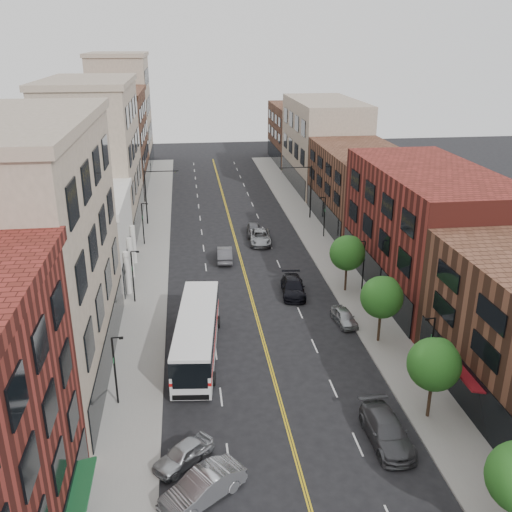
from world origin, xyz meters
name	(u,v)px	position (x,y,z in m)	size (l,w,h in m)	color
ground	(300,473)	(0.00, 0.00, 0.00)	(220.00, 220.00, 0.00)	black
sidewalk_left	(151,259)	(-10.00, 35.00, 0.07)	(4.00, 110.00, 0.15)	gray
sidewalk_right	(325,251)	(10.00, 35.00, 0.07)	(4.00, 110.00, 0.15)	gray
bldg_l_tanoffice	(26,259)	(-17.00, 13.00, 9.00)	(10.00, 22.00, 18.00)	gray
bldg_l_white	(77,241)	(-17.00, 31.00, 4.00)	(10.00, 14.00, 8.00)	silver
bldg_l_far_a	(95,159)	(-17.00, 48.00, 9.00)	(10.00, 20.00, 18.00)	gray
bldg_l_far_b	(113,143)	(-17.00, 68.00, 7.50)	(10.00, 20.00, 15.00)	brown
bldg_l_far_c	(122,113)	(-17.00, 86.00, 10.00)	(10.00, 16.00, 20.00)	gray
bldg_r_mid	(426,230)	(17.00, 24.00, 6.00)	(10.00, 22.00, 12.00)	maroon
bldg_r_far_a	(361,187)	(17.00, 45.00, 5.00)	(10.00, 20.00, 10.00)	brown
bldg_r_far_b	(324,144)	(17.00, 66.00, 7.00)	(10.00, 22.00, 14.00)	gray
bldg_r_far_c	(299,134)	(17.00, 86.00, 5.50)	(10.00, 18.00, 11.00)	brown
tree_r_1	(435,362)	(9.39, 4.07, 4.13)	(3.40, 3.40, 5.59)	black
tree_r_2	(383,296)	(9.39, 14.07, 4.13)	(3.40, 3.40, 5.59)	black
tree_r_3	(348,252)	(9.39, 24.07, 4.13)	(3.40, 3.40, 5.59)	black
lamp_l_1	(115,367)	(-10.95, 8.00, 2.97)	(0.81, 0.55, 5.05)	black
lamp_l_2	(133,274)	(-10.95, 24.00, 2.97)	(0.81, 0.55, 5.05)	black
lamp_l_3	(143,221)	(-10.95, 40.00, 2.97)	(0.81, 0.55, 5.05)	black
lamp_r_1	(431,346)	(10.95, 8.00, 2.97)	(0.81, 0.55, 5.05)	black
lamp_r_2	(363,263)	(10.95, 24.00, 2.97)	(0.81, 0.55, 5.05)	black
lamp_r_3	(324,215)	(10.95, 40.00, 2.97)	(0.81, 0.55, 5.05)	black
signal_mast_left	(151,190)	(-10.27, 48.00, 4.65)	(4.49, 0.18, 7.20)	black
signal_mast_right	(306,186)	(10.27, 48.00, 4.65)	(4.49, 0.18, 7.20)	black
city_bus	(197,332)	(-5.42, 13.99, 1.96)	(4.19, 13.33, 3.37)	white
car_angle_a	(183,454)	(-6.62, 1.67, 0.67)	(1.58, 3.92, 1.34)	#ADB0B5
car_angle_b	(203,487)	(-5.60, -1.24, 0.82)	(1.74, 4.98, 1.64)	#9D9FA5
car_parked_mid	(387,431)	(5.80, 2.07, 0.80)	(2.24, 5.51, 1.60)	#454549
car_parked_far	(344,317)	(7.40, 17.51, 0.64)	(1.51, 3.74, 1.28)	#A4A8AC
car_lane_behind	(225,254)	(-1.80, 33.68, 0.78)	(1.64, 4.71, 1.55)	#47474C
car_lane_a	(293,287)	(4.09, 24.00, 0.77)	(2.16, 5.30, 1.54)	black
car_lane_b	(260,237)	(2.91, 38.98, 0.77)	(2.54, 5.51, 1.53)	gray
car_lane_c	(254,230)	(2.48, 42.00, 0.72)	(1.70, 4.23, 1.44)	#4F4F54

